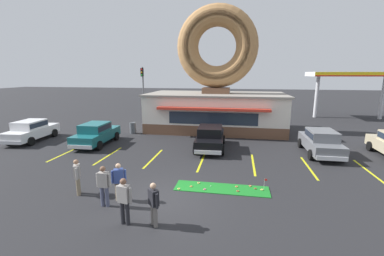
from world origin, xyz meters
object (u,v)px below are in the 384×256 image
at_px(car_teal, 96,133).
at_px(traffic_light_pole, 143,86).
at_px(car_grey, 321,141).
at_px(pedestrian_leather_jacket_man, 104,184).
at_px(pedestrian_clipboard_woman, 154,203).
at_px(car_black, 210,137).
at_px(putting_flag_pin, 265,182).
at_px(trash_bin, 133,128).
at_px(golf_ball, 211,186).
at_px(car_white, 31,130).
at_px(pedestrian_blue_sweater_man, 124,199).
at_px(pedestrian_beanie_man, 119,180).
at_px(pedestrian_hooded_kid, 77,175).

bearing_deg(car_teal, traffic_light_pole, 91.69).
relative_size(car_grey, traffic_light_pole, 0.79).
distance_m(pedestrian_leather_jacket_man, pedestrian_clipboard_woman, 2.50).
xyz_separation_m(car_black, pedestrian_leather_jacket_man, (-3.21, -8.52, 0.04)).
xyz_separation_m(putting_flag_pin, trash_bin, (-10.21, 9.57, 0.06)).
distance_m(golf_ball, car_white, 15.66).
height_order(car_black, pedestrian_leather_jacket_man, pedestrian_leather_jacket_man).
relative_size(car_teal, pedestrian_blue_sweater_man, 2.74).
bearing_deg(traffic_light_pole, golf_ball, -60.34).
distance_m(pedestrian_clipboard_woman, trash_bin, 14.39).
bearing_deg(golf_ball, trash_bin, 129.13).
bearing_deg(pedestrian_beanie_man, pedestrian_clipboard_woman, -37.02).
bearing_deg(trash_bin, car_white, -150.83).
distance_m(golf_ball, pedestrian_blue_sweater_man, 4.42).
relative_size(putting_flag_pin, car_white, 0.12).
height_order(car_black, traffic_light_pole, traffic_light_pole).
distance_m(car_teal, pedestrian_blue_sweater_man, 11.23).
bearing_deg(putting_flag_pin, trash_bin, 136.86).
relative_size(pedestrian_beanie_man, trash_bin, 1.63).
relative_size(car_black, pedestrian_leather_jacket_man, 2.80).
height_order(car_teal, pedestrian_leather_jacket_man, pedestrian_leather_jacket_man).
bearing_deg(car_white, traffic_light_pole, 63.82).
relative_size(car_teal, pedestrian_clipboard_woman, 2.96).
relative_size(car_white, pedestrian_clipboard_woman, 3.00).
distance_m(pedestrian_clipboard_woman, traffic_light_pole, 21.41).
xyz_separation_m(pedestrian_blue_sweater_man, pedestrian_clipboard_woman, (1.01, 0.09, -0.08)).
bearing_deg(pedestrian_beanie_man, putting_flag_pin, 17.87).
xyz_separation_m(car_black, traffic_light_pole, (-8.64, 10.30, 2.84)).
distance_m(car_grey, pedestrian_beanie_man, 12.81).
xyz_separation_m(pedestrian_blue_sweater_man, pedestrian_leather_jacket_man, (-1.31, 1.02, -0.02)).
relative_size(pedestrian_hooded_kid, pedestrian_clipboard_woman, 1.01).
bearing_deg(trash_bin, car_grey, -13.59).
bearing_deg(traffic_light_pole, car_teal, -88.31).
bearing_deg(putting_flag_pin, car_black, 117.11).
bearing_deg(car_black, car_grey, 0.63).
height_order(pedestrian_leather_jacket_man, pedestrian_beanie_man, pedestrian_leather_jacket_man).
bearing_deg(car_teal, pedestrian_clipboard_woman, -50.83).
bearing_deg(car_black, pedestrian_hooded_kid, -121.80).
distance_m(car_black, car_grey, 7.11).
height_order(car_white, pedestrian_blue_sweater_man, pedestrian_blue_sweater_man).
distance_m(putting_flag_pin, pedestrian_beanie_man, 6.26).
distance_m(putting_flag_pin, traffic_light_pole, 20.40).
distance_m(car_black, traffic_light_pole, 13.74).
bearing_deg(car_black, pedestrian_clipboard_woman, -95.36).
distance_m(pedestrian_hooded_kid, trash_bin, 11.54).
xyz_separation_m(car_teal, pedestrian_clipboard_woman, (7.44, -9.13, -0.02)).
bearing_deg(traffic_light_pole, car_black, -50.04).
bearing_deg(trash_bin, pedestrian_hooded_kid, -78.61).
bearing_deg(pedestrian_leather_jacket_man, car_teal, 121.95).
relative_size(car_white, traffic_light_pole, 0.81).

